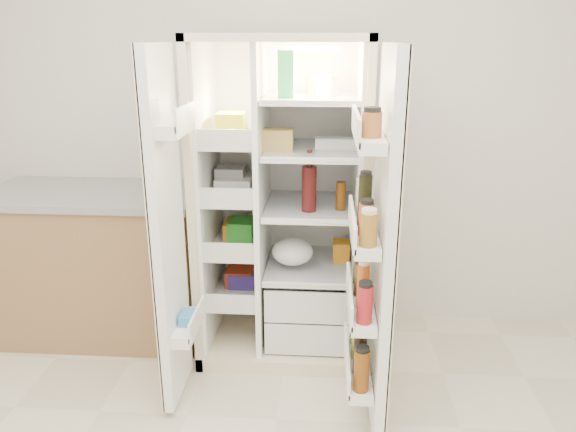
{
  "coord_description": "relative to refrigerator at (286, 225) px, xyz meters",
  "views": [
    {
      "loc": [
        0.21,
        -1.32,
        1.79
      ],
      "look_at": [
        0.03,
        1.25,
        0.93
      ],
      "focal_mm": 34.0,
      "sensor_mm": 36.0,
      "label": 1
    }
  ],
  "objects": [
    {
      "name": "fridge_door",
      "position": [
        0.47,
        -0.7,
        0.13
      ],
      "size": [
        0.17,
        0.58,
        1.72
      ],
      "color": "white",
      "rests_on": "floor"
    },
    {
      "name": "kitchen_counter",
      "position": [
        -1.14,
        0.03,
        -0.28
      ],
      "size": [
        1.27,
        0.67,
        0.92
      ],
      "color": "#8D6246",
      "rests_on": "floor"
    },
    {
      "name": "wall_back",
      "position": [
        0.01,
        0.35,
        0.61
      ],
      "size": [
        4.0,
        0.02,
        2.7
      ],
      "primitive_type": "cube",
      "color": "silver",
      "rests_on": "floor"
    },
    {
      "name": "freezer_door",
      "position": [
        -0.51,
        -0.6,
        0.15
      ],
      "size": [
        0.15,
        0.4,
        1.72
      ],
      "color": "white",
      "rests_on": "floor"
    },
    {
      "name": "refrigerator",
      "position": [
        0.0,
        0.0,
        0.0
      ],
      "size": [
        0.92,
        0.7,
        1.8
      ],
      "color": "beige",
      "rests_on": "floor"
    }
  ]
}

